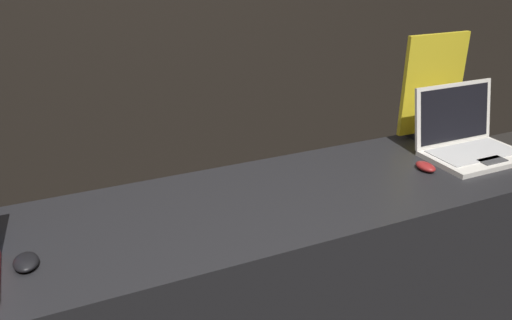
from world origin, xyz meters
name	(u,v)px	position (x,y,z in m)	size (l,w,h in m)	color
display_counter	(257,307)	(0.00, 0.31, 0.45)	(2.38, 0.62, 0.89)	black
mouse_front	(26,262)	(-0.72, 0.23, 0.91)	(0.07, 0.09, 0.03)	black
laptop_back	(467,139)	(0.95, 0.33, 0.96)	(0.40, 0.31, 0.27)	silver
mouse_back	(426,167)	(0.68, 0.27, 0.91)	(0.06, 0.09, 0.03)	maroon
promo_stand_back	(432,89)	(0.95, 0.56, 1.11)	(0.32, 0.07, 0.45)	black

